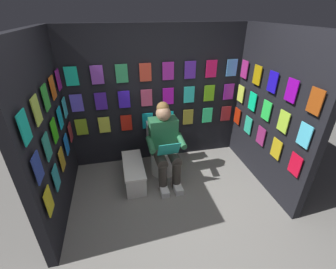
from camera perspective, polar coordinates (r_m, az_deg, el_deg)
name	(u,v)px	position (r m, az deg, el deg)	size (l,w,h in m)	color
ground_plane	(187,240)	(2.89, 4.68, -24.47)	(30.00, 30.00, 0.00)	gray
display_wall_back	(157,97)	(3.71, -2.80, 9.10)	(2.82, 0.14, 2.14)	black
display_wall_left	(271,112)	(3.44, 24.04, 5.01)	(0.14, 1.76, 2.14)	black
display_wall_right	(47,134)	(2.93, -27.52, 0.14)	(0.14, 1.76, 2.14)	black
toilet	(162,152)	(3.65, -1.52, -4.24)	(0.41, 0.56, 0.77)	white
person_reading	(165,144)	(3.32, -0.71, -2.33)	(0.53, 0.69, 1.19)	#286B42
comic_longbox_near	(134,173)	(3.52, -8.38, -9.26)	(0.30, 0.76, 0.33)	white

